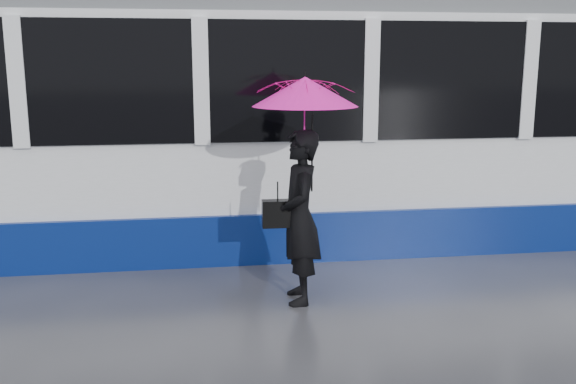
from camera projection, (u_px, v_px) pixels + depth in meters
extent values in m
plane|color=#2F2F34|center=(232.00, 304.00, 6.55)|extent=(90.00, 90.00, 0.00)
cube|color=#3F3D38|center=(224.00, 253.00, 8.27)|extent=(34.00, 0.07, 0.02)
cube|color=#3F3D38|center=(219.00, 225.00, 9.67)|extent=(34.00, 0.07, 0.02)
imported|color=black|center=(300.00, 217.00, 6.47)|extent=(0.44, 0.66, 1.77)
imported|color=#DF126C|center=(305.00, 120.00, 6.28)|extent=(0.99, 1.01, 0.89)
cone|color=#DF126C|center=(305.00, 92.00, 6.23)|extent=(1.07, 1.07, 0.29)
cylinder|color=black|center=(305.00, 74.00, 6.19)|extent=(0.01, 0.01, 0.07)
cylinder|color=black|center=(312.00, 153.00, 6.38)|extent=(0.02, 0.02, 0.78)
cube|color=black|center=(278.00, 214.00, 6.45)|extent=(0.32, 0.14, 0.27)
cylinder|color=black|center=(278.00, 191.00, 6.41)|extent=(0.01, 0.01, 0.18)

